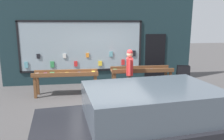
{
  "coord_description": "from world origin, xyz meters",
  "views": [
    {
      "loc": [
        -0.88,
        -6.91,
        2.55
      ],
      "look_at": [
        0.24,
        0.61,
        0.92
      ],
      "focal_mm": 35.0,
      "sensor_mm": 36.0,
      "label": 1
    }
  ],
  "objects_px": {
    "display_table_left": "(66,76)",
    "person_browsing": "(130,70)",
    "sandwich_board_sign": "(183,77)",
    "parked_car": "(150,121)",
    "display_table_right": "(142,72)",
    "small_dog": "(146,90)"
  },
  "relations": [
    {
      "from": "person_browsing",
      "to": "sandwich_board_sign",
      "type": "xyz_separation_m",
      "value": [
        2.29,
        0.6,
        -0.51
      ]
    },
    {
      "from": "sandwich_board_sign",
      "to": "parked_car",
      "type": "distance_m",
      "value": 4.96
    },
    {
      "from": "sandwich_board_sign",
      "to": "parked_car",
      "type": "height_order",
      "value": "parked_car"
    },
    {
      "from": "parked_car",
      "to": "small_dog",
      "type": "bearing_deg",
      "value": 68.43
    },
    {
      "from": "display_table_left",
      "to": "person_browsing",
      "type": "xyz_separation_m",
      "value": [
        2.21,
        -0.51,
        0.28
      ]
    },
    {
      "from": "small_dog",
      "to": "sandwich_board_sign",
      "type": "height_order",
      "value": "sandwich_board_sign"
    },
    {
      "from": "display_table_left",
      "to": "display_table_right",
      "type": "relative_size",
      "value": 1.0
    },
    {
      "from": "display_table_left",
      "to": "display_table_right",
      "type": "xyz_separation_m",
      "value": [
        2.79,
        -0.01,
        0.05
      ]
    },
    {
      "from": "person_browsing",
      "to": "display_table_right",
      "type": "bearing_deg",
      "value": -37.69
    },
    {
      "from": "display_table_right",
      "to": "small_dog",
      "type": "bearing_deg",
      "value": -92.7
    },
    {
      "from": "parked_car",
      "to": "display_table_left",
      "type": "bearing_deg",
      "value": 108.09
    },
    {
      "from": "display_table_right",
      "to": "small_dog",
      "type": "xyz_separation_m",
      "value": [
        -0.03,
        -0.67,
        -0.49
      ]
    },
    {
      "from": "small_dog",
      "to": "parked_car",
      "type": "bearing_deg",
      "value": -166.68
    },
    {
      "from": "person_browsing",
      "to": "sandwich_board_sign",
      "type": "bearing_deg",
      "value": -63.94
    },
    {
      "from": "parked_car",
      "to": "display_table_right",
      "type": "bearing_deg",
      "value": 70.52
    },
    {
      "from": "display_table_left",
      "to": "small_dog",
      "type": "relative_size",
      "value": 4.67
    },
    {
      "from": "small_dog",
      "to": "display_table_left",
      "type": "bearing_deg",
      "value": 105.41
    },
    {
      "from": "display_table_left",
      "to": "sandwich_board_sign",
      "type": "distance_m",
      "value": 4.5
    },
    {
      "from": "display_table_left",
      "to": "person_browsing",
      "type": "bearing_deg",
      "value": -12.98
    },
    {
      "from": "display_table_right",
      "to": "person_browsing",
      "type": "height_order",
      "value": "person_browsing"
    },
    {
      "from": "display_table_right",
      "to": "sandwich_board_sign",
      "type": "relative_size",
      "value": 2.46
    },
    {
      "from": "small_dog",
      "to": "display_table_right",
      "type": "bearing_deg",
      "value": 26.49
    }
  ]
}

